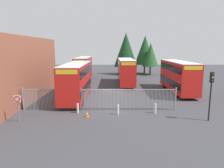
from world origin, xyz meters
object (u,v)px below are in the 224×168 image
speed_limit_sign_post (18,102)px  bollard_near_left (78,108)px  traffic_cone_by_gate (88,114)px  traffic_light_kerbside (212,87)px  bollard_center_front (118,110)px  bollard_near_right (156,109)px  double_decker_bus_behind_fence_right (126,70)px  double_decker_bus_far_back (84,67)px  double_decker_bus_behind_fence_left (178,75)px  double_decker_bus_near_gate (77,80)px

speed_limit_sign_post → bollard_near_left: bearing=28.0°
traffic_cone_by_gate → traffic_light_kerbside: traffic_light_kerbside is taller
bollard_center_front → bollard_near_right: 3.68m
double_decker_bus_behind_fence_right → bollard_center_front: (-1.86, -16.78, -1.95)m
bollard_near_left → traffic_light_kerbside: traffic_light_kerbside is taller
double_decker_bus_far_back → speed_limit_sign_post: (-2.10, -25.76, -0.65)m
bollard_center_front → traffic_light_kerbside: size_ratio=0.22×
double_decker_bus_behind_fence_left → double_decker_bus_behind_fence_right: size_ratio=1.00×
double_decker_bus_far_back → bollard_center_front: (6.51, -23.77, -1.95)m
double_decker_bus_near_gate → double_decker_bus_behind_fence_right: size_ratio=1.00×
speed_limit_sign_post → traffic_light_kerbside: traffic_light_kerbside is taller
bollard_near_left → traffic_light_kerbside: size_ratio=0.22×
bollard_near_right → double_decker_bus_far_back: bearing=113.5°
double_decker_bus_far_back → bollard_near_left: bearing=-83.7°
double_decker_bus_behind_fence_right → traffic_light_kerbside: 19.47m
double_decker_bus_behind_fence_right → speed_limit_sign_post: (-10.47, -18.78, -0.65)m
bollard_near_left → traffic_cone_by_gate: size_ratio=1.61×
double_decker_bus_near_gate → bollard_near_left: 6.23m
double_decker_bus_near_gate → double_decker_bus_behind_fence_right: bearing=56.8°
bollard_center_front → double_decker_bus_behind_fence_right: bearing=83.7°
double_decker_bus_behind_fence_right → double_decker_bus_far_back: same height
double_decker_bus_far_back → bollard_near_left: size_ratio=11.38×
bollard_near_right → traffic_light_kerbside: traffic_light_kerbside is taller
double_decker_bus_far_back → traffic_light_kerbside: bearing=-60.5°
bollard_center_front → traffic_cone_by_gate: bearing=-164.3°
bollard_near_right → speed_limit_sign_post: size_ratio=0.40×
double_decker_bus_behind_fence_left → bollard_near_right: 11.40m
double_decker_bus_near_gate → double_decker_bus_behind_fence_left: bearing=16.0°
double_decker_bus_far_back → speed_limit_sign_post: size_ratio=4.50×
double_decker_bus_behind_fence_left → traffic_cone_by_gate: double_decker_bus_behind_fence_left is taller
bollard_center_front → speed_limit_sign_post: size_ratio=0.40×
bollard_near_left → double_decker_bus_far_back: bearing=96.3°
bollard_center_front → double_decker_bus_near_gate: bearing=128.4°
double_decker_bus_behind_fence_right → bollard_center_front: 16.99m
double_decker_bus_behind_fence_left → traffic_light_kerbside: bearing=-94.8°
bollard_near_left → traffic_cone_by_gate: 1.69m
double_decker_bus_behind_fence_right → traffic_light_kerbside: size_ratio=2.51×
double_decker_bus_far_back → bollard_center_front: size_ratio=11.38×
traffic_light_kerbside → double_decker_bus_far_back: bearing=119.5°
double_decker_bus_near_gate → traffic_cone_by_gate: bearing=-73.3°
speed_limit_sign_post → double_decker_bus_near_gate: bearing=66.5°
bollard_near_left → traffic_light_kerbside: (11.84, -2.20, 2.51)m
double_decker_bus_behind_fence_left → bollard_near_left: (-12.86, -9.82, -1.95)m
speed_limit_sign_post → traffic_light_kerbside: (16.51, 0.28, 1.21)m
traffic_cone_by_gate → double_decker_bus_behind_fence_right: bearing=74.9°
double_decker_bus_near_gate → bollard_near_left: double_decker_bus_near_gate is taller
double_decker_bus_behind_fence_right → double_decker_bus_near_gate: bearing=-123.2°
double_decker_bus_behind_fence_right → bollard_center_front: size_ratio=11.38×
double_decker_bus_far_back → bollard_near_left: 23.51m
double_decker_bus_near_gate → traffic_light_kerbside: size_ratio=2.51×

